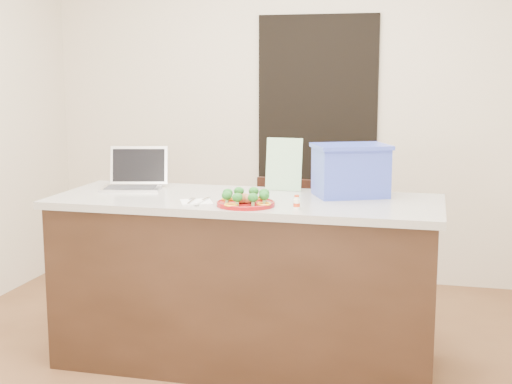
% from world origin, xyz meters
% --- Properties ---
extents(ground, '(4.00, 4.00, 0.00)m').
position_xyz_m(ground, '(0.00, 0.00, 0.00)').
color(ground, brown).
rests_on(ground, ground).
extents(room_shell, '(4.00, 4.00, 4.00)m').
position_xyz_m(room_shell, '(0.00, 0.00, 1.62)').
color(room_shell, white).
rests_on(room_shell, ground).
extents(doorway, '(0.90, 0.02, 2.00)m').
position_xyz_m(doorway, '(0.10, 1.98, 1.00)').
color(doorway, black).
rests_on(doorway, ground).
extents(island, '(2.06, 0.76, 0.92)m').
position_xyz_m(island, '(0.00, 0.25, 0.46)').
color(island, black).
rests_on(island, ground).
extents(plate, '(0.29, 0.29, 0.02)m').
position_xyz_m(plate, '(0.06, 0.04, 0.93)').
color(plate, maroon).
rests_on(plate, island).
extents(meatballs, '(0.12, 0.11, 0.04)m').
position_xyz_m(meatballs, '(0.06, 0.03, 0.96)').
color(meatballs, brown).
rests_on(meatballs, plate).
extents(broccoli, '(0.25, 0.25, 0.04)m').
position_xyz_m(broccoli, '(0.06, 0.04, 0.98)').
color(broccoli, '#144C17').
rests_on(broccoli, plate).
extents(pepper_rings, '(0.28, 0.28, 0.01)m').
position_xyz_m(pepper_rings, '(0.06, 0.04, 0.94)').
color(pepper_rings, orange).
rests_on(pepper_rings, plate).
extents(napkin, '(0.21, 0.21, 0.01)m').
position_xyz_m(napkin, '(-0.21, 0.06, 0.92)').
color(napkin, silver).
rests_on(napkin, island).
extents(fork, '(0.04, 0.16, 0.00)m').
position_xyz_m(fork, '(-0.23, 0.07, 0.93)').
color(fork, '#B5B5BA').
rests_on(fork, napkin).
extents(knife, '(0.02, 0.21, 0.01)m').
position_xyz_m(knife, '(-0.18, 0.04, 0.93)').
color(knife, white).
rests_on(knife, napkin).
extents(yogurt_bottle, '(0.03, 0.03, 0.07)m').
position_xyz_m(yogurt_bottle, '(0.32, 0.00, 0.95)').
color(yogurt_bottle, white).
rests_on(yogurt_bottle, island).
extents(laptop, '(0.38, 0.34, 0.23)m').
position_xyz_m(laptop, '(-0.70, 0.41, 0.98)').
color(laptop, silver).
rests_on(laptop, island).
extents(leaflet, '(0.21, 0.06, 0.29)m').
position_xyz_m(leaflet, '(0.15, 0.54, 1.07)').
color(leaflet, silver).
rests_on(leaflet, island).
extents(blue_box, '(0.47, 0.41, 0.28)m').
position_xyz_m(blue_box, '(0.53, 0.44, 1.06)').
color(blue_box, '#3244B6').
rests_on(blue_box, island).
extents(chair, '(0.45, 0.45, 0.89)m').
position_xyz_m(chair, '(0.03, 1.06, 0.51)').
color(chair, black).
rests_on(chair, ground).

